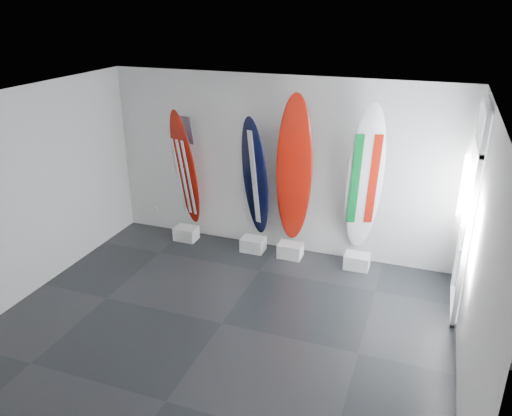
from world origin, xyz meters
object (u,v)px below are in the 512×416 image
at_px(surfboard_swiss, 294,171).
at_px(surfboard_italy, 365,180).
at_px(surfboard_usa, 185,169).
at_px(surfboard_navy, 255,178).

height_order(surfboard_swiss, surfboard_italy, surfboard_swiss).
bearing_deg(surfboard_usa, surfboard_italy, 16.70).
xyz_separation_m(surfboard_navy, surfboard_italy, (1.81, 0.00, 0.18)).
relative_size(surfboard_navy, surfboard_swiss, 0.84).
bearing_deg(surfboard_swiss, surfboard_navy, 164.00).
bearing_deg(surfboard_navy, surfboard_usa, -164.49).
height_order(surfboard_navy, surfboard_swiss, surfboard_swiss).
distance_m(surfboard_navy, surfboard_italy, 1.82).
distance_m(surfboard_usa, surfboard_swiss, 1.99).
relative_size(surfboard_usa, surfboard_italy, 0.87).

